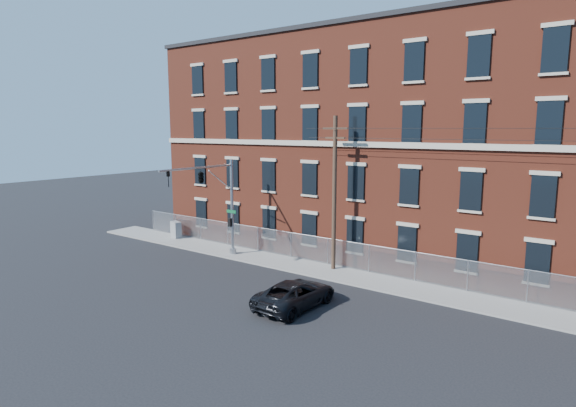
# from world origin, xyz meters

# --- Properties ---
(ground) EXTENTS (140.00, 140.00, 0.00)m
(ground) POSITION_xyz_m (0.00, 0.00, 0.00)
(ground) COLOR black
(ground) RESTS_ON ground
(sidewalk) EXTENTS (65.00, 3.00, 0.12)m
(sidewalk) POSITION_xyz_m (12.00, 5.00, 0.06)
(sidewalk) COLOR gray
(sidewalk) RESTS_ON ground
(mill_building) EXTENTS (55.30, 14.32, 16.30)m
(mill_building) POSITION_xyz_m (12.00, 13.93, 8.15)
(mill_building) COLOR maroon
(mill_building) RESTS_ON ground
(chain_link_fence) EXTENTS (59.06, 0.06, 1.85)m
(chain_link_fence) POSITION_xyz_m (12.00, 6.30, 1.06)
(chain_link_fence) COLOR #A5A8AD
(chain_link_fence) RESTS_ON ground
(traffic_signal_mast) EXTENTS (0.90, 6.75, 7.00)m
(traffic_signal_mast) POSITION_xyz_m (-6.00, 2.18, 5.39)
(traffic_signal_mast) COLOR #9EA0A5
(traffic_signal_mast) RESTS_ON ground
(utility_pole_near) EXTENTS (1.80, 0.28, 10.00)m
(utility_pole_near) POSITION_xyz_m (2.00, 5.60, 5.34)
(utility_pole_near) COLOR #442E22
(utility_pole_near) RESTS_ON ground
(pickup_truck) EXTENTS (2.49, 5.20, 1.43)m
(pickup_truck) POSITION_xyz_m (3.78, -1.27, 0.71)
(pickup_truck) COLOR black
(pickup_truck) RESTS_ON ground
(utility_cabinet) EXTENTS (1.21, 0.84, 1.37)m
(utility_cabinet) POSITION_xyz_m (-13.54, 5.56, 0.80)
(utility_cabinet) COLOR gray
(utility_cabinet) RESTS_ON sidewalk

